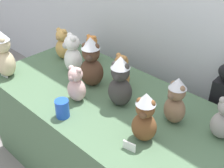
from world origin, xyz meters
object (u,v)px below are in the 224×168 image
Objects in this scene: display_table at (112,142)px; teddy_bear_ash at (224,119)px; teddy_bear_mocha at (176,101)px; party_cup_blue at (62,109)px; teddy_bear_snow at (73,55)px; teddy_bear_cocoa at (91,63)px; teddy_bear_blush at (76,85)px; teddy_bear_sand at (4,54)px; teddy_bear_charcoal at (120,82)px; teddy_bear_ginger at (92,50)px; teddy_bear_caramel at (121,72)px; teddy_bear_chestnut at (145,118)px; teddy_bear_honey at (63,45)px.

display_table is 7.16× the size of teddy_bear_ash.
teddy_bear_mocha is 0.26m from teddy_bear_ash.
display_table is 16.23× the size of party_cup_blue.
teddy_bear_ash is 0.86× the size of teddy_bear_snow.
teddy_bear_cocoa is 0.88m from teddy_bear_ash.
teddy_bear_mocha is 0.64m from party_cup_blue.
teddy_bear_snow reaches higher than display_table.
teddy_bear_ash is (0.80, 0.31, 0.01)m from teddy_bear_blush.
teddy_bear_sand is (-1.14, -0.39, 0.03)m from teddy_bear_mocha.
teddy_bear_charcoal is (0.52, -0.07, 0.03)m from teddy_bear_snow.
teddy_bear_charcoal is at bearing 165.86° from teddy_bear_ash.
teddy_bear_mocha is at bearing -2.06° from teddy_bear_charcoal.
display_table is 5.13× the size of teddy_bear_cocoa.
party_cup_blue is (0.65, -0.02, -0.11)m from teddy_bear_sand.
teddy_bear_cocoa is at bearing -56.94° from teddy_bear_ginger.
teddy_bear_cocoa is at bearing 155.82° from teddy_bear_charcoal.
teddy_bear_blush reaches higher than display_table.
display_table is 0.52m from teddy_bear_charcoal.
teddy_bear_snow reaches higher than teddy_bear_ash.
teddy_bear_blush is 0.32m from teddy_bear_caramel.
teddy_bear_ginger is (-0.86, 0.17, -0.04)m from teddy_bear_mocha.
teddy_bear_chestnut is (0.36, -0.14, 0.50)m from display_table.
teddy_bear_ash is at bearing -10.06° from teddy_bear_honey.
teddy_bear_blush is (-0.16, -0.15, 0.46)m from display_table.
teddy_bear_sand is 3.14× the size of party_cup_blue.
teddy_bear_snow is (0.29, 0.37, -0.03)m from teddy_bear_sand.
teddy_bear_blush is 0.68× the size of teddy_bear_cocoa.
teddy_bear_snow is at bearing 63.00° from teddy_bear_sand.
teddy_bear_mocha is (0.03, 0.23, -0.00)m from teddy_bear_chestnut.
teddy_bear_blush is at bearing 157.63° from teddy_bear_chestnut.
teddy_bear_caramel is at bearing -175.37° from teddy_bear_mocha.
teddy_bear_chestnut is 0.88× the size of teddy_bear_charcoal.
teddy_bear_caramel is at bearing -10.27° from teddy_bear_honey.
teddy_bear_blush is 0.37m from teddy_bear_snow.
display_table is at bearing -62.11° from teddy_bear_caramel.
teddy_bear_cocoa is (-0.61, -0.06, 0.03)m from teddy_bear_mocha.
teddy_bear_ash is (0.71, 0.01, 0.00)m from teddy_bear_caramel.
teddy_bear_chestnut reaches higher than teddy_bear_ginger.
teddy_bear_sand is 0.47m from teddy_bear_snow.
teddy_bear_sand is at bearing -149.17° from teddy_bear_mocha.
teddy_bear_caramel is (0.10, 0.30, 0.00)m from teddy_bear_blush.
display_table is at bearing -154.51° from teddy_bear_mocha.
teddy_bear_chestnut reaches higher than teddy_bear_mocha.
teddy_bear_honey is at bearing -164.64° from teddy_bear_ginger.
teddy_bear_ash reaches higher than teddy_bear_ginger.
teddy_bear_blush is at bearing -102.49° from teddy_bear_caramel.
teddy_bear_sand reaches higher than teddy_bear_chestnut.
display_table is 0.49m from teddy_bear_caramel.
teddy_bear_ginger is 0.42m from teddy_bear_caramel.
display_table is 5.16× the size of teddy_bear_sand.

